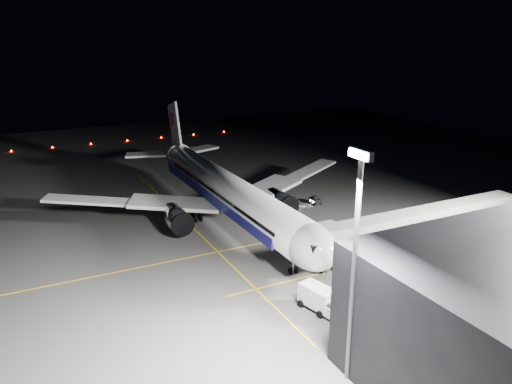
{
  "coord_description": "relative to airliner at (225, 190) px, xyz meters",
  "views": [
    {
      "loc": [
        69.64,
        -29.92,
        29.02
      ],
      "look_at": [
        4.47,
        2.79,
        6.0
      ],
      "focal_mm": 35.0,
      "sensor_mm": 36.0,
      "label": 1
    }
  ],
  "objects": [
    {
      "name": "guide_line_main",
      "position": [
        11.08,
        0.0,
        -5.16
      ],
      "size": [
        0.25,
        80.0,
        0.01
      ],
      "primitive_type": "cube",
      "color": "gold",
      "rests_on": "ground"
    },
    {
      "name": "safety_cone_b",
      "position": [
        -2.02,
        4.0,
        -4.82
      ],
      "size": [
        0.45,
        0.45,
        0.68
      ],
      "primitive_type": "cone",
      "color": "orange",
      "rests_on": "ground"
    },
    {
      "name": "jet_bridge",
      "position": [
        23.08,
        18.06,
        -0.58
      ],
      "size": [
        3.6,
        34.4,
        6.3
      ],
      "color": "#B2B2B7",
      "rests_on": "ground"
    },
    {
      "name": "service_truck",
      "position": [
        30.64,
        -1.89,
        -3.69
      ],
      "size": [
        5.71,
        3.31,
        2.75
      ],
      "rotation": [
        0.0,
        0.0,
        0.23
      ],
      "color": "white",
      "rests_on": "ground"
    },
    {
      "name": "floodlight_mast_south",
      "position": [
        41.08,
        -6.01,
        7.21
      ],
      "size": [
        2.4,
        0.67,
        20.7
      ],
      "color": "#59595E",
      "rests_on": "ground"
    },
    {
      "name": "guide_line_cross",
      "position": [
        1.08,
        -6.0,
        -5.16
      ],
      "size": [
        70.0,
        0.25,
        0.01
      ],
      "primitive_type": "cube",
      "color": "gold",
      "rests_on": "ground"
    },
    {
      "name": "guide_line_side",
      "position": [
        23.08,
        10.0,
        -5.16
      ],
      "size": [
        0.25,
        40.0,
        0.01
      ],
      "primitive_type": "cube",
      "color": "gold",
      "rests_on": "ground"
    },
    {
      "name": "airliner",
      "position": [
        0.0,
        0.0,
        0.0
      ],
      "size": [
        61.48,
        54.22,
        16.64
      ],
      "color": "silver",
      "rests_on": "ground"
    },
    {
      "name": "baggage_tug",
      "position": [
        -0.26,
        17.5,
        -4.46
      ],
      "size": [
        2.18,
        1.79,
        1.52
      ],
      "rotation": [
        0.0,
        0.0,
        0.06
      ],
      "color": "black",
      "rests_on": "ground"
    },
    {
      "name": "ground",
      "position": [
        1.08,
        0.0,
        -5.16
      ],
      "size": [
        200.0,
        200.0,
        0.0
      ],
      "primitive_type": "plane",
      "color": "#4C4C4F",
      "rests_on": "ground"
    },
    {
      "name": "safety_cone_a",
      "position": [
        3.95,
        6.05,
        -4.89
      ],
      "size": [
        0.36,
        0.36,
        0.54
      ],
      "primitive_type": "cone",
      "color": "orange",
      "rests_on": "ground"
    },
    {
      "name": "safety_cone_c",
      "position": [
        -5.58,
        14.0,
        -4.86
      ],
      "size": [
        0.4,
        0.4,
        0.6
      ],
      "primitive_type": "cone",
      "color": "orange",
      "rests_on": "ground"
    },
    {
      "name": "taxiway_lights",
      "position": [
        -70.92,
        0.0,
        -4.94
      ],
      "size": [
        0.44,
        60.44,
        0.44
      ],
      "color": "#FF140A",
      "rests_on": "ground"
    }
  ]
}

